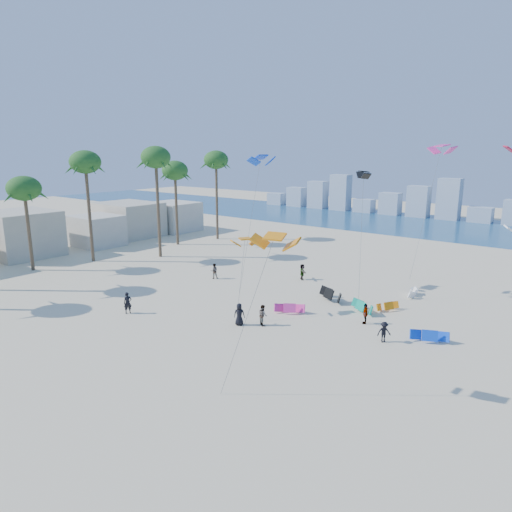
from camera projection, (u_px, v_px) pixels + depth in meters
The scene contains 10 objects.
ground at pixel (81, 353), 31.63m from camera, with size 220.00×220.00×0.00m, color beige.
ocean at pixel (424, 225), 86.72m from camera, with size 220.00×220.00×0.00m, color navy.
kitesurfer_near at pixel (128, 303), 39.23m from camera, with size 0.69×0.45×1.89m, color black.
kitesurfer_mid at pixel (263, 315), 36.62m from camera, with size 0.83×0.64×1.70m, color gray.
kitesurfers_far at pixel (316, 296), 41.40m from camera, with size 32.90×15.72×1.87m.
grounded_kites at pixel (359, 307), 39.70m from camera, with size 14.56×13.97×1.05m.
flying_kites at pixel (440, 178), 38.58m from camera, with size 29.82×37.47×15.32m.
palm_row at pixel (95, 173), 54.69m from camera, with size 10.19×44.80×14.46m.
beachfront_buildings at pixel (83, 228), 67.27m from camera, with size 11.50×43.00×6.00m.
distant_skyline at pixel (436, 204), 94.38m from camera, with size 85.00×3.00×8.40m.
Camera 1 is at (27.75, -15.40, 13.80)m, focal length 31.75 mm.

